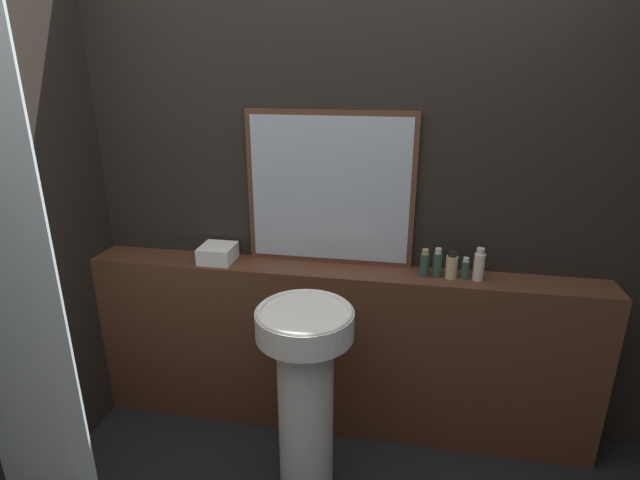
{
  "coord_description": "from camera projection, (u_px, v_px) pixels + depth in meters",
  "views": [
    {
      "loc": [
        0.32,
        -1.07,
        1.88
      ],
      "look_at": [
        -0.08,
        1.05,
        1.1
      ],
      "focal_mm": 28.0,
      "sensor_mm": 36.0,
      "label": 1
    }
  ],
  "objects": [
    {
      "name": "wall_back",
      "position": [
        344.0,
        196.0,
        2.47
      ],
      "size": [
        8.0,
        0.06,
        2.5
      ],
      "color": "black",
      "rests_on": "ground_plane"
    },
    {
      "name": "vanity_counter",
      "position": [
        338.0,
        350.0,
        2.6
      ],
      "size": [
        2.57,
        0.22,
        0.91
      ],
      "color": "#512D1E",
      "rests_on": "ground_plane"
    },
    {
      "name": "pedestal_sink",
      "position": [
        305.0,
        386.0,
        2.16
      ],
      "size": [
        0.41,
        0.41,
        0.93
      ],
      "color": "white",
      "rests_on": "ground_plane"
    },
    {
      "name": "mirror",
      "position": [
        330.0,
        190.0,
        2.42
      ],
      "size": [
        0.82,
        0.03,
        0.75
      ],
      "color": "#563323",
      "rests_on": "vanity_counter"
    },
    {
      "name": "towel_stack",
      "position": [
        218.0,
        253.0,
        2.54
      ],
      "size": [
        0.17,
        0.17,
        0.08
      ],
      "color": "white",
      "rests_on": "vanity_counter"
    },
    {
      "name": "shampoo_bottle",
      "position": [
        425.0,
        264.0,
        2.36
      ],
      "size": [
        0.04,
        0.04,
        0.13
      ],
      "color": "#2D4C3D",
      "rests_on": "vanity_counter"
    },
    {
      "name": "conditioner_bottle",
      "position": [
        437.0,
        264.0,
        2.35
      ],
      "size": [
        0.04,
        0.04,
        0.14
      ],
      "color": "#2D4C3D",
      "rests_on": "vanity_counter"
    },
    {
      "name": "lotion_bottle",
      "position": [
        451.0,
        266.0,
        2.34
      ],
      "size": [
        0.06,
        0.06,
        0.13
      ],
      "color": "#C6B284",
      "rests_on": "vanity_counter"
    },
    {
      "name": "body_wash_bottle",
      "position": [
        465.0,
        269.0,
        2.33
      ],
      "size": [
        0.04,
        0.04,
        0.11
      ],
      "color": "#2D4C3D",
      "rests_on": "vanity_counter"
    },
    {
      "name": "hand_soap_bottle",
      "position": [
        479.0,
        265.0,
        2.31
      ],
      "size": [
        0.05,
        0.05,
        0.16
      ],
      "color": "beige",
      "rests_on": "vanity_counter"
    },
    {
      "name": "shower_panel",
      "position": [
        11.0,
        308.0,
        1.79
      ],
      "size": [
        0.43,
        0.02,
        2.07
      ],
      "color": "silver",
      "rests_on": "ground_plane"
    }
  ]
}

